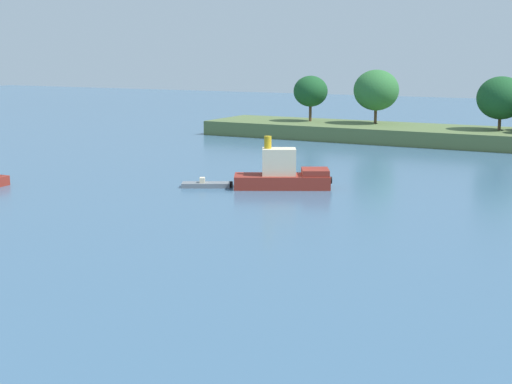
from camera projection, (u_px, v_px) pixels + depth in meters
treeline_island at (436, 123)px, 108.63m from camera, size 70.40×13.33×10.42m
small_motorboat at (206, 185)px, 73.35m from camera, size 4.86×3.60×0.95m
tugboat at (283, 175)px, 72.73m from camera, size 9.72×7.23×5.08m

